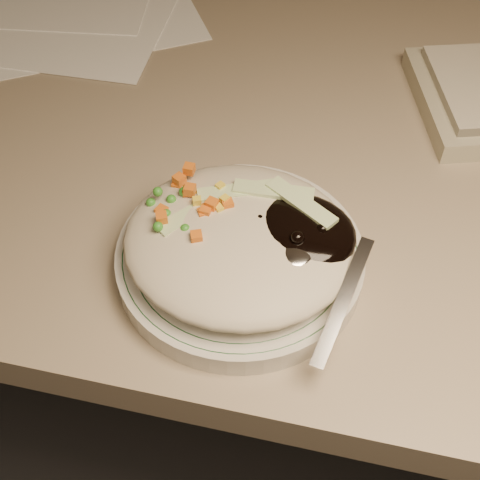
# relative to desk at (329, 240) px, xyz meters

# --- Properties ---
(desk) EXTENTS (1.40, 0.70, 0.74)m
(desk) POSITION_rel_desk_xyz_m (0.00, 0.00, 0.00)
(desk) COLOR gray
(desk) RESTS_ON ground
(plate) EXTENTS (0.21, 0.21, 0.02)m
(plate) POSITION_rel_desk_xyz_m (-0.07, -0.22, 0.21)
(plate) COLOR silver
(plate) RESTS_ON desk
(plate_rim) EXTENTS (0.20, 0.20, 0.00)m
(plate_rim) POSITION_rel_desk_xyz_m (-0.07, -0.22, 0.22)
(plate_rim) COLOR #144723
(plate_rim) RESTS_ON plate
(meal) EXTENTS (0.20, 0.19, 0.05)m
(meal) POSITION_rel_desk_xyz_m (-0.07, -0.22, 0.24)
(meal) COLOR #AEA58D
(meal) RESTS_ON plate
(papers) EXTENTS (0.42, 0.35, 0.00)m
(papers) POSITION_rel_desk_xyz_m (-0.40, 0.14, 0.20)
(papers) COLOR white
(papers) RESTS_ON desk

